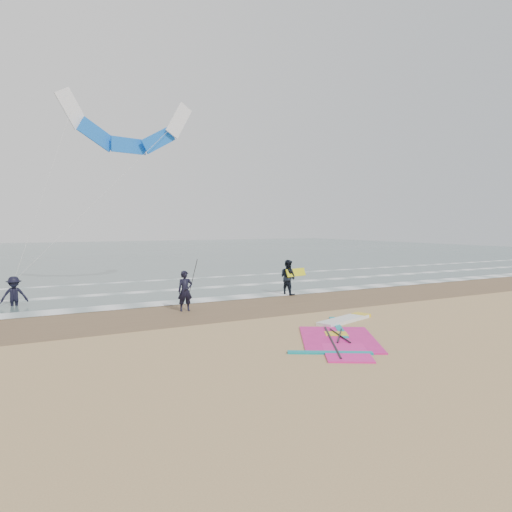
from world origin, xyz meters
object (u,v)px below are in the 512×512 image
person_walking (288,277)px  surf_kite (128,130)px  person_standing (185,291)px  windsurf_rig (342,333)px  person_wading (14,287)px

person_walking → surf_kite: 11.10m
person_standing → person_walking: (5.91, 1.75, 0.05)m
windsurf_rig → surf_kite: bearing=106.3°
windsurf_rig → person_wading: size_ratio=3.28×
person_standing → person_walking: bearing=22.0°
person_standing → person_walking: person_walking is taller
windsurf_rig → person_wading: person_wading is taller
windsurf_rig → person_standing: 6.81m
windsurf_rig → person_walking: bearing=70.1°
person_walking → surf_kite: bearing=33.3°
person_standing → person_wading: (-6.06, 4.36, 0.00)m
person_walking → person_wading: size_ratio=1.06×
person_walking → person_wading: 12.25m
person_standing → surf_kite: size_ratio=0.18×
person_wading → surf_kite: size_ratio=0.18×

